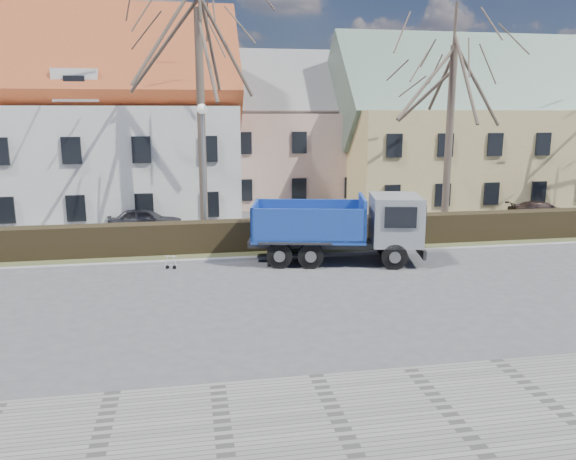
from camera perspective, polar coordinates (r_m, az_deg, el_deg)
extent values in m
plane|color=#48484B|center=(18.65, -1.34, -6.58)|extent=(120.00, 120.00, 0.00)
cube|color=gray|center=(11.07, 5.94, -20.23)|extent=(80.00, 5.00, 0.08)
cube|color=gray|center=(23.00, -3.11, -2.85)|extent=(80.00, 0.30, 0.12)
cube|color=#434828|center=(24.54, -3.58, -1.93)|extent=(80.00, 3.00, 0.10)
cube|color=black|center=(24.21, -3.54, -0.66)|extent=(60.00, 0.90, 1.30)
imported|color=#29292E|center=(29.05, -14.28, 1.05)|extent=(3.76, 1.78, 1.24)
imported|color=black|center=(33.92, 24.41, 1.73)|extent=(3.87, 1.86, 1.09)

